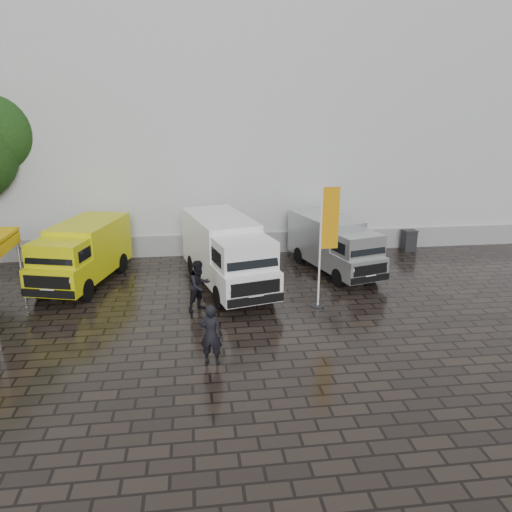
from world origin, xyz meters
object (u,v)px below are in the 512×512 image
at_px(person_front, 211,335).
at_px(flagpole, 325,240).
at_px(wheelie_bin, 409,240).
at_px(person_tent, 199,286).
at_px(van_yellow, 82,255).
at_px(van_silver, 334,246).
at_px(van_white, 227,255).

bearing_deg(person_front, flagpole, -122.74).
relative_size(wheelie_bin, person_tent, 0.57).
bearing_deg(van_yellow, van_silver, 16.95).
relative_size(van_yellow, van_silver, 0.99).
xyz_separation_m(wheelie_bin, person_front, (-10.24, -10.04, 0.37)).
bearing_deg(van_white, van_silver, 2.25).
distance_m(van_yellow, van_white, 5.85).
bearing_deg(flagpole, wheelie_bin, 46.44).
distance_m(van_white, flagpole, 4.22).
xyz_separation_m(van_yellow, flagpole, (9.03, -3.48, 1.27)).
relative_size(van_silver, wheelie_bin, 5.08).
relative_size(flagpole, person_tent, 2.47).
bearing_deg(person_front, van_silver, -111.22).
bearing_deg(person_tent, flagpole, -39.92).
height_order(van_yellow, van_silver, van_yellow).
bearing_deg(van_silver, flagpole, -126.74).
bearing_deg(van_silver, van_yellow, 165.67).
relative_size(van_silver, person_tent, 2.92).
bearing_deg(person_front, wheelie_bin, -119.57).
bearing_deg(person_tent, van_yellow, 107.54).
relative_size(van_yellow, wheelie_bin, 5.02).
bearing_deg(van_white, van_yellow, 155.59).
distance_m(van_silver, flagpole, 4.21).
relative_size(person_front, person_tent, 0.98).
bearing_deg(person_tent, person_front, -123.65).
bearing_deg(person_tent, wheelie_bin, -6.75).
bearing_deg(flagpole, van_silver, 68.97).
height_order(person_front, person_tent, person_tent).
relative_size(van_silver, flagpole, 1.18).
relative_size(van_yellow, flagpole, 1.17).
relative_size(van_white, person_front, 3.50).
height_order(van_silver, person_front, van_silver).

